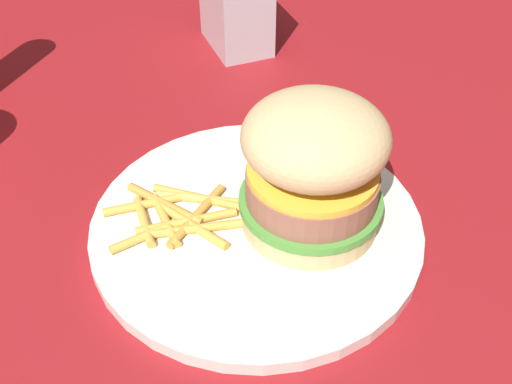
% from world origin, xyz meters
% --- Properties ---
extents(ground_plane, '(1.60, 1.60, 0.00)m').
position_xyz_m(ground_plane, '(0.00, 0.00, 0.00)').
color(ground_plane, maroon).
extents(plate, '(0.26, 0.26, 0.01)m').
position_xyz_m(plate, '(-0.02, -0.00, 0.01)').
color(plate, silver).
rests_on(plate, ground_plane).
extents(sandwich, '(0.11, 0.11, 0.11)m').
position_xyz_m(sandwich, '(-0.01, 0.04, 0.07)').
color(sandwich, tan).
rests_on(sandwich, plate).
extents(fries_pile, '(0.09, 0.12, 0.01)m').
position_xyz_m(fries_pile, '(-0.04, -0.06, 0.02)').
color(fries_pile, gold).
rests_on(fries_pile, plate).
extents(napkin_dispenser, '(0.10, 0.07, 0.11)m').
position_xyz_m(napkin_dispenser, '(-0.33, 0.05, 0.05)').
color(napkin_dispenser, '#B7BABF').
rests_on(napkin_dispenser, ground_plane).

